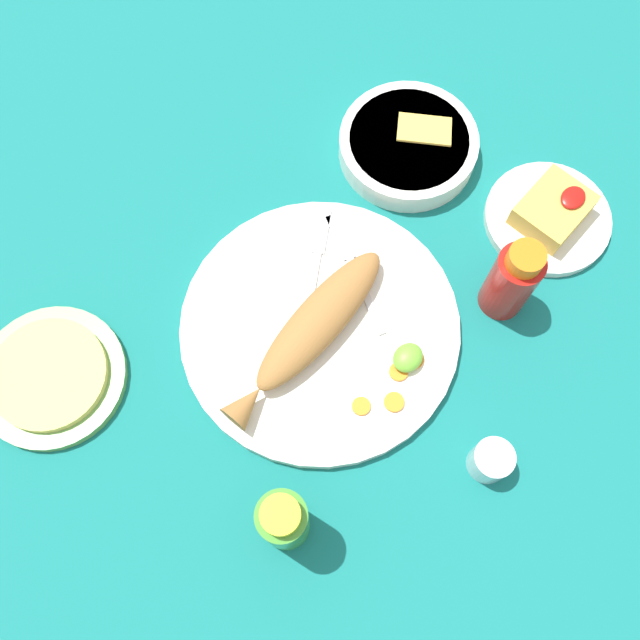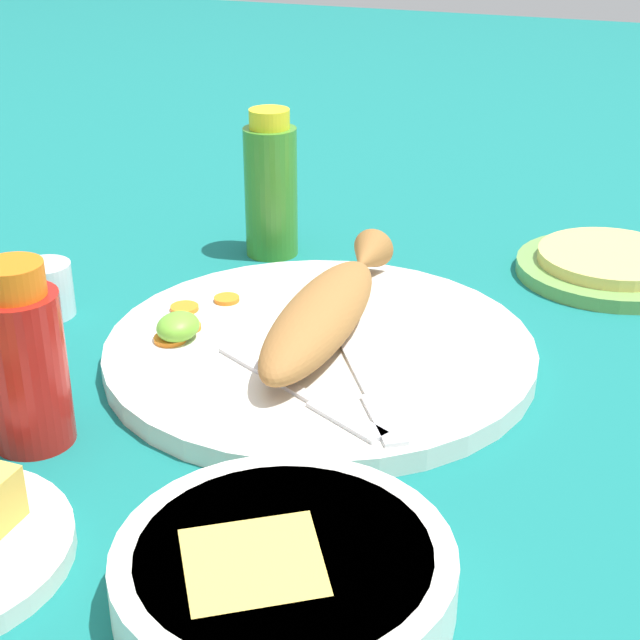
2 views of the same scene
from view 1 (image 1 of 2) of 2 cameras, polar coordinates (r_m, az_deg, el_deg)
The scene contains 18 objects.
ground_plane at distance 0.94m, azimuth -0.00°, elevation -0.80°, with size 4.00×4.00×0.00m, color #146B66.
main_plate at distance 0.93m, azimuth -0.00°, elevation -0.62°, with size 0.37×0.37×0.02m, color silver.
fried_fish at distance 0.90m, azimuth -0.65°, elevation -0.70°, with size 0.29×0.07×0.04m.
fork_near at distance 0.96m, azimuth -0.26°, elevation 4.88°, with size 0.16×0.11×0.00m.
fork_far at distance 0.96m, azimuth 2.61°, elevation 4.46°, with size 0.10×0.17×0.00m.
carrot_slice_near at distance 0.89m, azimuth 3.32°, elevation -6.90°, with size 0.02×0.02×0.00m, color orange.
carrot_slice_mid at distance 0.90m, azimuth 5.95°, elevation -6.55°, with size 0.03×0.03×0.00m, color orange.
carrot_slice_far at distance 0.91m, azimuth 6.31°, elevation -4.14°, with size 0.02×0.02×0.00m, color orange.
carrot_slice_extra at distance 0.92m, azimuth 7.46°, elevation -3.10°, with size 0.03×0.03×0.00m, color orange.
lime_wedge_main at distance 0.91m, azimuth 7.04°, elevation -3.01°, with size 0.04×0.04×0.02m, color #6BB233.
hot_sauce_bottle_red at distance 0.93m, azimuth 15.11°, elevation 3.09°, with size 0.06×0.06×0.14m.
hot_sauce_bottle_green at distance 0.82m, azimuth -2.91°, elevation -15.76°, with size 0.06×0.06×0.16m.
salt_cup at distance 0.90m, azimuth 13.44°, elevation -10.91°, with size 0.05×0.05×0.05m.
side_plate_fries at distance 1.05m, azimuth 17.72°, elevation 7.75°, with size 0.17×0.17×0.01m, color silver.
fries_pile at distance 1.03m, azimuth 18.17°, elevation 8.42°, with size 0.10×0.08×0.04m.
guacamole_bowl at distance 1.05m, azimuth 7.07°, elevation 13.75°, with size 0.20×0.20×0.05m.
tortilla_plate at distance 0.98m, azimuth -20.63°, elevation -4.30°, with size 0.19×0.19×0.01m, color #6B9E4C.
tortilla_stack at distance 0.97m, azimuth -20.89°, elevation -4.08°, with size 0.15×0.15×0.01m, color #E0C666.
Camera 1 is at (-0.24, -0.21, 0.89)m, focal length 40.00 mm.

